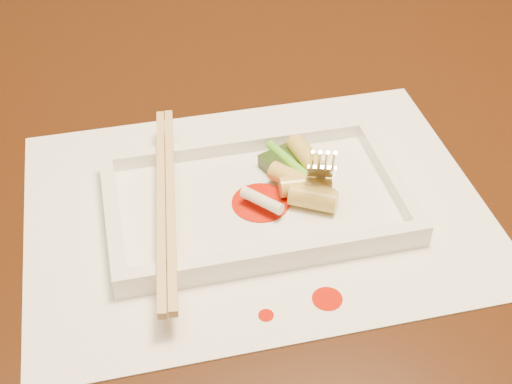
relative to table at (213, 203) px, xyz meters
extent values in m
cube|color=black|center=(0.00, 0.00, 0.08)|extent=(1.40, 0.90, 0.04)
cylinder|color=black|center=(0.62, 0.37, -0.29)|extent=(0.07, 0.07, 0.71)
cube|color=white|center=(0.02, -0.13, 0.10)|extent=(0.40, 0.30, 0.00)
cylinder|color=#BC1605|center=(0.05, -0.24, 0.10)|extent=(0.02, 0.02, 0.00)
cylinder|color=#BC1605|center=(0.00, -0.25, 0.10)|extent=(0.01, 0.01, 0.00)
cube|color=white|center=(0.02, -0.13, 0.11)|extent=(0.26, 0.16, 0.01)
cube|color=white|center=(0.02, -0.05, 0.12)|extent=(0.26, 0.01, 0.01)
cube|color=white|center=(0.02, -0.20, 0.12)|extent=(0.26, 0.01, 0.01)
cube|color=white|center=(-0.10, -0.13, 0.12)|extent=(0.01, 0.14, 0.01)
cube|color=white|center=(0.14, -0.13, 0.12)|extent=(0.01, 0.14, 0.01)
cube|color=black|center=(0.05, -0.09, 0.12)|extent=(0.05, 0.04, 0.01)
cylinder|color=#EAEACC|center=(0.02, -0.14, 0.12)|extent=(0.03, 0.04, 0.01)
cylinder|color=#49AA1B|center=(0.06, -0.11, 0.12)|extent=(0.04, 0.08, 0.01)
cube|color=tan|center=(-0.06, -0.13, 0.13)|extent=(0.04, 0.25, 0.01)
cube|color=tan|center=(-0.05, -0.13, 0.13)|extent=(0.04, 0.25, 0.01)
cylinder|color=#BC1605|center=(0.02, -0.13, 0.11)|extent=(0.05, 0.05, 0.00)
cylinder|color=#D3C362|center=(0.07, -0.15, 0.12)|extent=(0.05, 0.04, 0.02)
cylinder|color=#D3C362|center=(0.06, -0.12, 0.12)|extent=(0.05, 0.05, 0.02)
cylinder|color=#D3C362|center=(0.07, -0.10, 0.13)|extent=(0.03, 0.05, 0.02)
cylinder|color=#D3C362|center=(0.07, -0.13, 0.12)|extent=(0.04, 0.05, 0.02)
cylinder|color=#D3C362|center=(0.06, -0.13, 0.12)|extent=(0.05, 0.02, 0.02)
camera|label=1|loc=(-0.09, -0.58, 0.53)|focal=50.00mm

